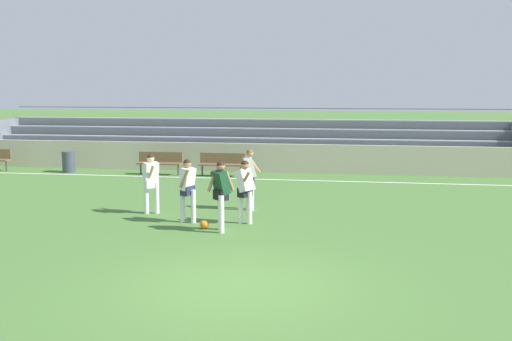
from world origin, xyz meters
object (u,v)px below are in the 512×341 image
object	(u,v)px
bleacher_stand	(243,140)
bench_far_left	(160,161)
bench_far_right	(222,162)
trash_bin	(69,162)
player_white_wide_right	(245,186)
soccer_ball	(204,224)
player_white_challenging	(250,174)
player_white_wide_left	(188,185)
player_white_deep_cover	(151,178)
player_dark_pressing_high	(221,190)

from	to	relation	value
bleacher_stand	bench_far_left	distance (m)	4.68
bench_far_right	trash_bin	xyz separation A→B (m)	(-6.45, 0.04, -0.12)
player_white_wide_right	soccer_ball	bearing A→B (deg)	-140.44
soccer_ball	player_white_wide_right	bearing A→B (deg)	39.56
player_white_challenging	bench_far_left	bearing A→B (deg)	127.41
player_white_wide_left	player_white_deep_cover	world-z (taller)	player_white_deep_cover
bleacher_stand	soccer_ball	world-z (taller)	bleacher_stand
player_dark_pressing_high	player_white_challenging	size ratio (longest dim) A/B	0.98
player_white_wide_right	player_dark_pressing_high	bearing A→B (deg)	-114.95
bench_far_right	player_white_challenging	size ratio (longest dim) A/B	1.04
bench_far_left	player_white_challenging	distance (m)	7.78
player_dark_pressing_high	player_white_wide_right	distance (m)	1.00
player_white_challenging	soccer_ball	size ratio (longest dim) A/B	7.84
trash_bin	soccer_ball	size ratio (longest dim) A/B	3.88
bench_far_left	player_white_challenging	bearing A→B (deg)	-52.59
bench_far_right	soccer_ball	size ratio (longest dim) A/B	8.18
player_white_challenging	player_white_wide_left	bearing A→B (deg)	-124.89
trash_bin	player_white_deep_cover	xyz separation A→B (m)	(6.05, -7.15, 0.55)
trash_bin	player_white_wide_left	xyz separation A→B (m)	(7.34, -8.06, 0.55)
player_white_challenging	player_white_deep_cover	distance (m)	2.75
bench_far_right	player_white_wide_right	size ratio (longest dim) A/B	1.11
bench_far_right	soccer_ball	xyz separation A→B (m)	(1.47, -8.62, -0.44)
trash_bin	player_white_challenging	xyz separation A→B (m)	(8.63, -6.21, 0.61)
trash_bin	bench_far_right	bearing A→B (deg)	-0.36
trash_bin	player_white_wide_left	bearing A→B (deg)	-47.66
bench_far_left	bench_far_right	bearing A→B (deg)	0.00
player_white_challenging	soccer_ball	world-z (taller)	player_white_challenging
bleacher_stand	bench_far_left	xyz separation A→B (m)	(-2.69, -3.80, -0.53)
player_dark_pressing_high	player_white_wide_left	world-z (taller)	player_dark_pressing_high
trash_bin	player_white_wide_right	distance (m)	11.86
bench_far_left	player_white_wide_left	distance (m)	8.73
bleacher_stand	player_white_deep_cover	size ratio (longest dim) A/B	14.55
bench_far_right	player_white_deep_cover	xyz separation A→B (m)	(-0.40, -7.11, 0.43)
bleacher_stand	player_white_challenging	xyz separation A→B (m)	(2.03, -9.97, -0.04)
player_white_deep_cover	bench_far_right	bearing A→B (deg)	86.79
player_white_challenging	player_white_deep_cover	size ratio (longest dim) A/B	1.05
player_white_wide_left	soccer_ball	distance (m)	1.20
bleacher_stand	player_dark_pressing_high	xyz separation A→B (m)	(1.78, -12.59, -0.06)
trash_bin	player_white_wide_right	xyz separation A→B (m)	(8.80, -7.93, 0.53)
soccer_ball	player_white_deep_cover	bearing A→B (deg)	141.20
bleacher_stand	player_white_wide_left	world-z (taller)	bleacher_stand
player_white_wide_left	player_white_challenging	xyz separation A→B (m)	(1.29, 1.85, 0.06)
player_white_deep_cover	player_white_wide_left	bearing A→B (deg)	-34.96
player_white_wide_left	player_white_deep_cover	xyz separation A→B (m)	(-1.29, 0.90, 0.00)
bleacher_stand	player_white_wide_right	world-z (taller)	bleacher_stand
trash_bin	player_white_wide_left	world-z (taller)	player_white_wide_left
bench_far_left	soccer_ball	bearing A→B (deg)	-65.06
trash_bin	player_white_wide_right	bearing A→B (deg)	-42.00
player_white_wide_left	trash_bin	bearing A→B (deg)	132.34
trash_bin	player_white_deep_cover	world-z (taller)	player_white_deep_cover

